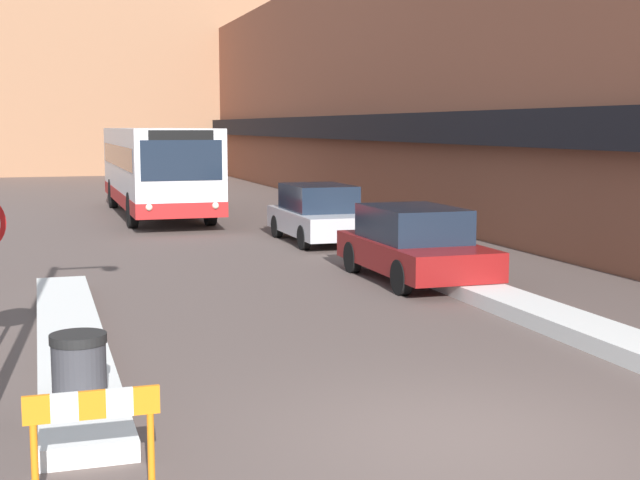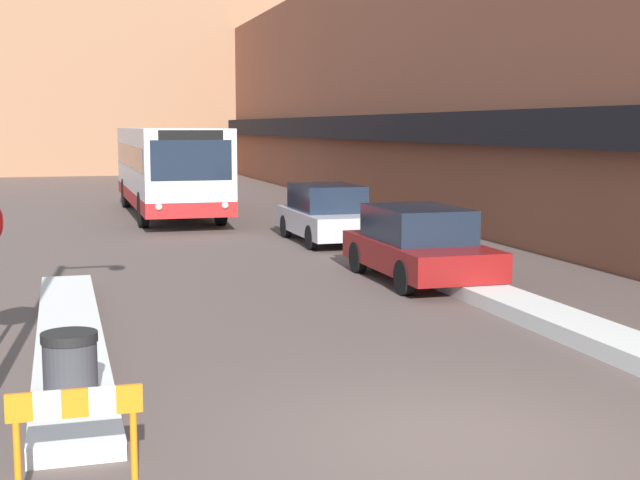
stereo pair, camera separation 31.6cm
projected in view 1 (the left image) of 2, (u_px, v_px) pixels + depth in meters
ground_plane at (466, 439)px, 8.84m from camera, size 160.00×160.00×0.00m
building_row_right at (417, 85)px, 33.93m from camera, size 5.50×60.00×9.35m
building_backdrop_far at (95, 57)px, 58.75m from camera, size 26.00×8.00×15.26m
snow_bank_left at (71, 338)px, 12.61m from camera, size 0.90×9.59×0.21m
snow_bank_right at (528, 309)px, 14.52m from camera, size 0.90×8.07×0.25m
city_bus at (156, 168)px, 30.76m from camera, size 2.68×11.65×3.03m
parked_car_front at (414, 244)px, 17.87m from camera, size 1.87×4.30×1.49m
parked_car_middle at (319, 214)px, 23.85m from camera, size 1.84×4.26×1.54m
trash_bin at (79, 378)px, 9.29m from camera, size 0.59×0.59×0.95m
construction_barricade at (93, 423)px, 7.32m from camera, size 1.10×0.06×0.94m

